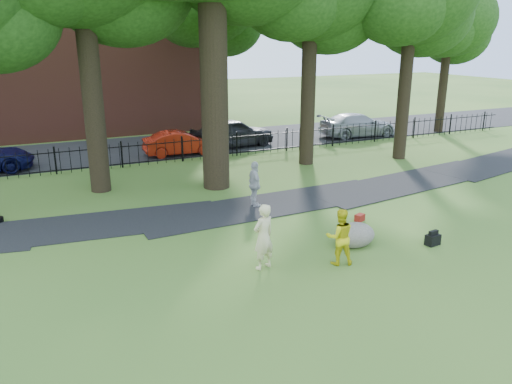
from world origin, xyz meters
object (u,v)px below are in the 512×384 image
red_sedan (180,143)px  boulder (355,233)px  woman (263,237)px  man (340,237)px

red_sedan → boulder: bearing=-172.3°
woman → red_sedan: woman is taller
woman → man: bearing=145.4°
woman → man: (2.03, -0.62, -0.12)m
boulder → woman: bearing=-174.8°
man → red_sedan: (-0.14, 14.93, -0.16)m
man → red_sedan: 14.94m
woman → man: size_ratio=1.15×
woman → boulder: (3.19, 0.29, -0.54)m
woman → boulder: bearing=167.5°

